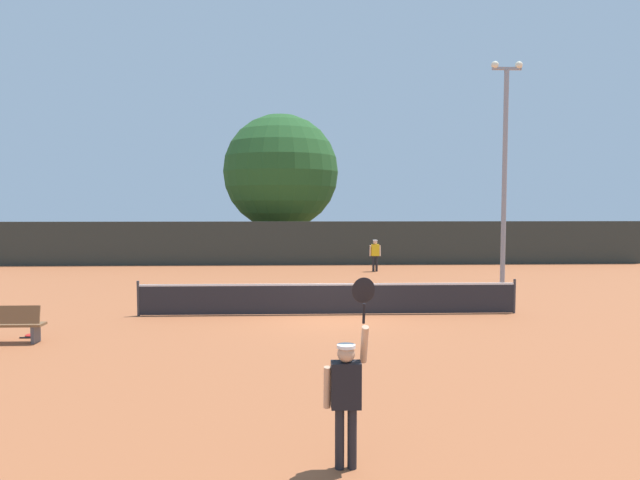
% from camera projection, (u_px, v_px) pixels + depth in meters
% --- Properties ---
extents(ground_plane, '(120.00, 120.00, 0.00)m').
position_uv_depth(ground_plane, '(329.00, 314.00, 16.85)').
color(ground_plane, '#9E5633').
extents(tennis_net, '(11.67, 0.08, 1.07)m').
position_uv_depth(tennis_net, '(329.00, 298.00, 16.82)').
color(tennis_net, '#232328').
rests_on(tennis_net, ground).
extents(perimeter_fence, '(37.61, 0.12, 2.44)m').
position_uv_depth(perimeter_fence, '(316.00, 243.00, 30.80)').
color(perimeter_fence, '#2D332D').
rests_on(perimeter_fence, ground).
extents(player_serving, '(0.68, 0.39, 2.45)m').
position_uv_depth(player_serving, '(347.00, 387.00, 6.95)').
color(player_serving, black).
rests_on(player_serving, ground).
extents(player_receiving, '(0.57, 0.24, 1.60)m').
position_uv_depth(player_receiving, '(375.00, 252.00, 27.69)').
color(player_receiving, yellow).
rests_on(player_receiving, ground).
extents(tennis_ball, '(0.07, 0.07, 0.07)m').
position_uv_depth(tennis_ball, '(341.00, 309.00, 17.56)').
color(tennis_ball, '#CCE033').
rests_on(tennis_ball, ground).
extents(spare_racket, '(0.28, 0.52, 0.04)m').
position_uv_depth(spare_racket, '(31.00, 335.00, 14.11)').
color(spare_racket, black).
rests_on(spare_racket, ground).
extents(courtside_bench, '(1.80, 0.44, 0.95)m').
position_uv_depth(courtside_bench, '(5.00, 324.00, 13.29)').
color(courtside_bench, brown).
rests_on(courtside_bench, ground).
extents(light_pole, '(1.18, 0.28, 8.70)m').
position_uv_depth(light_pole, '(505.00, 164.00, 20.55)').
color(light_pole, gray).
rests_on(light_pole, ground).
extents(large_tree, '(7.28, 7.28, 9.09)m').
position_uv_depth(large_tree, '(281.00, 172.00, 34.68)').
color(large_tree, brown).
rests_on(large_tree, ground).
extents(parked_car_near, '(2.17, 4.31, 1.69)m').
position_uv_depth(parked_car_near, '(189.00, 244.00, 36.68)').
color(parked_car_near, black).
rests_on(parked_car_near, ground).
extents(parked_car_mid, '(2.50, 4.43, 1.69)m').
position_uv_depth(parked_car_mid, '(409.00, 244.00, 36.54)').
color(parked_car_mid, black).
rests_on(parked_car_mid, ground).
extents(parked_car_far, '(2.36, 4.39, 1.69)m').
position_uv_depth(parked_car_far, '(469.00, 244.00, 36.28)').
color(parked_car_far, red).
rests_on(parked_car_far, ground).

